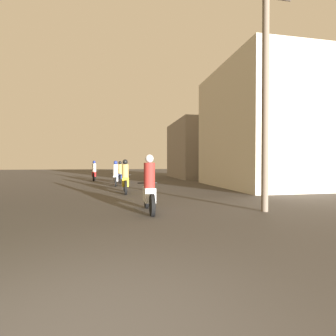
{
  "coord_description": "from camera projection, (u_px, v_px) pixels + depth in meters",
  "views": [
    {
      "loc": [
        0.31,
        -1.97,
        1.43
      ],
      "look_at": [
        3.91,
        15.67,
        1.09
      ],
      "focal_mm": 28.0,
      "sensor_mm": 36.0,
      "label": 1
    }
  ],
  "objects": [
    {
      "name": "motorcycle_white",
      "position": [
        149.0,
        189.0,
        7.62
      ],
      "size": [
        0.6,
        1.9,
        1.68
      ],
      "rotation": [
        0.0,
        0.0,
        -0.02
      ],
      "color": "black",
      "rests_on": "ground_plane"
    },
    {
      "name": "utility_pole_near",
      "position": [
        265.0,
        91.0,
        7.66
      ],
      "size": [
        1.6,
        0.2,
        6.78
      ],
      "color": "#6B5B4C",
      "rests_on": "ground_plane"
    },
    {
      "name": "motorcycle_blue",
      "position": [
        120.0,
        174.0,
        19.07
      ],
      "size": [
        0.6,
        2.08,
        1.58
      ],
      "rotation": [
        0.0,
        0.0,
        0.03
      ],
      "color": "black",
      "rests_on": "ground_plane"
    },
    {
      "name": "motorcycle_silver",
      "position": [
        116.0,
        176.0,
        16.54
      ],
      "size": [
        0.6,
        1.89,
        1.58
      ],
      "rotation": [
        0.0,
        0.0,
        -0.08
      ],
      "color": "black",
      "rests_on": "ground_plane"
    },
    {
      "name": "building_right_far",
      "position": [
        200.0,
        150.0,
        25.54
      ],
      "size": [
        4.95,
        7.68,
        5.39
      ],
      "color": "gray",
      "rests_on": "ground_plane"
    },
    {
      "name": "building_right_near",
      "position": [
        257.0,
        128.0,
        15.81
      ],
      "size": [
        4.73,
        7.95,
        7.12
      ],
      "color": "beige",
      "rests_on": "ground_plane"
    },
    {
      "name": "motorcycle_red",
      "position": [
        94.0,
        173.0,
        21.22
      ],
      "size": [
        0.6,
        2.01,
        1.63
      ],
      "rotation": [
        0.0,
        0.0,
        -0.08
      ],
      "color": "black",
      "rests_on": "ground_plane"
    },
    {
      "name": "motorcycle_yellow",
      "position": [
        125.0,
        180.0,
        12.49
      ],
      "size": [
        0.6,
        2.06,
        1.61
      ],
      "rotation": [
        0.0,
        0.0,
        -0.16
      ],
      "color": "black",
      "rests_on": "ground_plane"
    }
  ]
}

